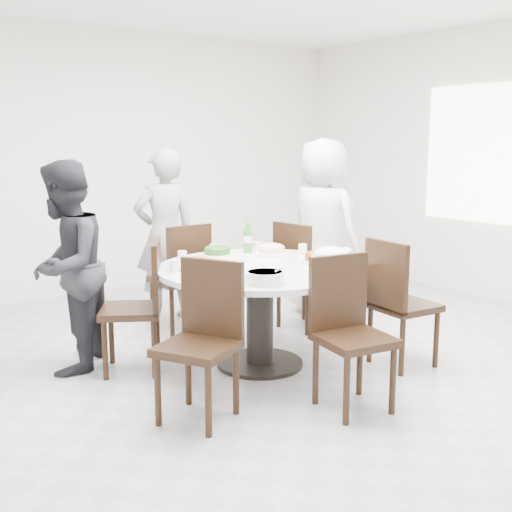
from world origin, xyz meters
TOP-DOWN VIEW (x-y plane):
  - floor at (0.00, 0.00)m, footprint 6.00×6.00m
  - wall_back at (0.00, 3.00)m, footprint 6.00×0.01m
  - dining_table at (-0.12, 0.07)m, footprint 1.50×1.50m
  - chair_ne at (0.79, 0.61)m, footprint 0.47×0.47m
  - chair_n at (-0.16, 1.20)m, footprint 0.42×0.42m
  - chair_nw at (-0.93, 0.52)m, footprint 0.58×0.58m
  - chair_sw at (-0.98, -0.47)m, footprint 0.57×0.57m
  - chair_s at (-0.12, -0.90)m, footprint 0.48×0.48m
  - chair_se at (0.74, -0.55)m, footprint 0.46×0.46m
  - diner_right at (1.21, 0.87)m, footprint 0.63×0.88m
  - diner_middle at (-0.09, 1.58)m, footprint 0.63×0.46m
  - diner_left at (-1.29, 0.83)m, footprint 0.91×0.94m
  - dish_greens at (-0.17, 0.56)m, footprint 0.26×0.26m
  - dish_pale at (0.22, 0.38)m, footprint 0.27×0.27m
  - dish_orange at (-0.55, 0.24)m, footprint 0.27×0.27m
  - dish_redbrown at (0.30, -0.10)m, footprint 0.27×0.27m
  - dish_tofu at (-0.54, -0.11)m, footprint 0.30×0.30m
  - rice_bowl at (0.18, -0.38)m, footprint 0.30×0.30m
  - soup_bowl at (-0.42, -0.39)m, footprint 0.25×0.25m
  - beverage_bottle at (0.14, 0.59)m, footprint 0.07×0.07m
  - tea_cups at (-0.10, 0.68)m, footprint 0.07×0.07m
  - chopsticks at (-0.14, 0.71)m, footprint 0.24×0.04m

SIDE VIEW (x-z plane):
  - floor at x=0.00m, z-range -0.01..0.01m
  - dining_table at x=-0.12m, z-range 0.00..0.75m
  - chair_ne at x=0.79m, z-range 0.00..0.95m
  - chair_n at x=-0.16m, z-range 0.00..0.95m
  - chair_nw at x=-0.93m, z-range 0.00..0.95m
  - chair_sw at x=-0.98m, z-range 0.00..0.95m
  - chair_s at x=-0.12m, z-range 0.00..0.95m
  - chair_se at x=0.74m, z-range 0.00..0.95m
  - chopsticks at x=-0.14m, z-range 0.75..0.76m
  - diner_left at x=-1.29m, z-range 0.00..1.52m
  - dish_greens at x=-0.17m, z-range 0.75..0.82m
  - dish_redbrown at x=0.30m, z-range 0.75..0.82m
  - dish_pale at x=0.22m, z-range 0.75..0.82m
  - dish_orange at x=-0.55m, z-range 0.75..0.82m
  - diner_middle at x=-0.09m, z-range 0.00..1.58m
  - dish_tofu at x=-0.54m, z-range 0.75..0.83m
  - soup_bowl at x=-0.42m, z-range 0.75..0.83m
  - tea_cups at x=-0.10m, z-range 0.75..0.83m
  - rice_bowl at x=0.18m, z-range 0.75..0.88m
  - diner_right at x=1.21m, z-range 0.00..1.66m
  - beverage_bottle at x=0.14m, z-range 0.75..1.00m
  - wall_back at x=0.00m, z-range 0.00..2.80m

